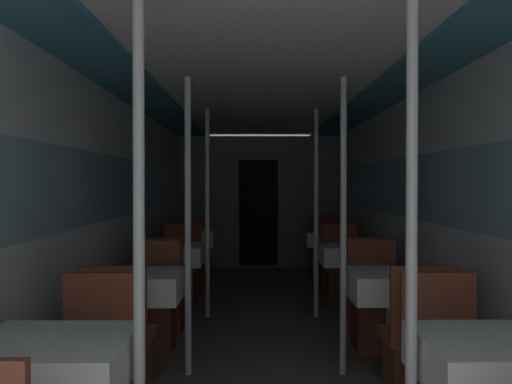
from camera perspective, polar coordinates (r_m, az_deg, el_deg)
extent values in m
cube|color=silver|center=(5.37, -13.71, -2.48)|extent=(0.05, 10.22, 2.17)
cube|color=#8CB2C6|center=(5.36, -13.59, 0.48)|extent=(0.03, 9.40, 0.55)
cube|color=silver|center=(5.41, 15.00, -2.46)|extent=(0.05, 10.22, 2.17)
cube|color=#8CB2C6|center=(5.40, 14.89, 0.48)|extent=(0.03, 9.40, 0.55)
cube|color=white|center=(5.28, 0.71, 9.87)|extent=(2.67, 10.22, 0.04)
cube|color=teal|center=(5.37, -11.22, 9.33)|extent=(0.48, 9.81, 0.03)
cube|color=teal|center=(5.40, 12.56, 9.26)|extent=(0.48, 9.81, 0.03)
cube|color=slate|center=(9.44, 0.24, -1.00)|extent=(2.62, 0.08, 2.17)
cube|color=black|center=(9.40, 0.25, -2.07)|extent=(0.64, 0.01, 1.74)
cube|color=#93704C|center=(2.60, -19.76, -13.96)|extent=(0.60, 0.60, 0.02)
cube|color=white|center=(2.62, -19.75, -15.73)|extent=(0.64, 0.64, 0.20)
cube|color=brown|center=(3.22, -16.11, -16.61)|extent=(0.41, 0.41, 0.05)
cube|color=brown|center=(3.33, -15.24, -11.59)|extent=(0.41, 0.04, 0.45)
cylinder|color=silver|center=(2.44, -11.62, -6.55)|extent=(0.05, 0.05, 2.17)
cylinder|color=#4C4C51|center=(4.46, -11.69, -17.32)|extent=(0.35, 0.35, 0.01)
cylinder|color=#B7B7BC|center=(4.36, -11.71, -12.77)|extent=(0.10, 0.10, 0.71)
cube|color=#93704C|center=(4.29, -11.72, -8.01)|extent=(0.60, 0.60, 0.02)
cube|color=white|center=(4.30, -11.72, -9.12)|extent=(0.64, 0.64, 0.20)
cube|color=brown|center=(3.86, -13.49, -17.20)|extent=(0.35, 0.35, 0.41)
cube|color=brown|center=(3.79, -13.51, -13.89)|extent=(0.41, 0.41, 0.05)
cube|color=brown|center=(3.56, -14.22, -10.77)|extent=(0.41, 0.04, 0.45)
cube|color=brown|center=(4.96, -10.33, -13.07)|extent=(0.35, 0.35, 0.41)
cube|color=brown|center=(4.91, -10.34, -10.46)|extent=(0.41, 0.41, 0.05)
cube|color=brown|center=(5.05, -9.98, -7.28)|extent=(0.41, 0.04, 0.45)
cylinder|color=silver|center=(4.19, -6.83, -3.41)|extent=(0.05, 0.05, 2.17)
cylinder|color=#4C4C51|center=(6.16, -8.34, -12.18)|extent=(0.35, 0.35, 0.01)
cylinder|color=#B7B7BC|center=(6.09, -8.35, -8.84)|extent=(0.10, 0.10, 0.71)
cube|color=#93704C|center=(6.04, -8.36, -5.41)|extent=(0.60, 0.60, 0.02)
cube|color=white|center=(6.05, -8.36, -6.21)|extent=(0.64, 0.64, 0.20)
cube|color=brown|center=(5.55, -9.20, -11.55)|extent=(0.35, 0.35, 0.41)
cube|color=brown|center=(5.51, -9.21, -9.21)|extent=(0.41, 0.41, 0.05)
cube|color=brown|center=(5.29, -9.53, -6.91)|extent=(0.41, 0.04, 0.45)
cube|color=brown|center=(6.69, -7.64, -9.41)|extent=(0.35, 0.35, 0.41)
cube|color=brown|center=(6.65, -7.64, -7.45)|extent=(0.41, 0.41, 0.05)
cube|color=brown|center=(6.80, -7.44, -5.16)|extent=(0.41, 0.04, 0.45)
cylinder|color=silver|center=(5.97, -4.88, -2.12)|extent=(0.05, 0.05, 2.17)
cylinder|color=#4C4C51|center=(7.90, -6.51, -9.26)|extent=(0.35, 0.35, 0.01)
cylinder|color=#B7B7BC|center=(7.84, -6.52, -6.64)|extent=(0.10, 0.10, 0.71)
cube|color=#93704C|center=(7.80, -6.52, -3.98)|extent=(0.60, 0.60, 0.02)
cube|color=white|center=(7.81, -6.52, -4.59)|extent=(0.64, 0.64, 0.20)
cube|color=brown|center=(7.29, -7.01, -8.54)|extent=(0.35, 0.35, 0.41)
cube|color=brown|center=(7.26, -7.02, -6.75)|extent=(0.41, 0.41, 0.05)
cube|color=brown|center=(7.04, -7.20, -4.95)|extent=(0.41, 0.04, 0.45)
cube|color=brown|center=(8.44, -6.08, -7.24)|extent=(0.35, 0.35, 0.41)
cube|color=brown|center=(8.41, -6.09, -5.69)|extent=(0.41, 0.41, 0.05)
cube|color=brown|center=(8.57, -5.96, -3.90)|extent=(0.41, 0.04, 0.45)
cube|color=#93704C|center=(2.67, 23.06, -13.59)|extent=(0.60, 0.60, 0.02)
cube|color=white|center=(2.69, 23.05, -15.33)|extent=(0.64, 0.64, 0.20)
cube|color=brown|center=(3.27, 18.78, -16.32)|extent=(0.41, 0.41, 0.05)
cube|color=brown|center=(3.38, 17.75, -11.40)|extent=(0.41, 0.04, 0.45)
cylinder|color=silver|center=(2.48, 15.28, -6.43)|extent=(0.05, 0.05, 2.17)
cylinder|color=#4C4C51|center=(4.50, 13.51, -17.16)|extent=(0.35, 0.35, 0.01)
cylinder|color=#B7B7BC|center=(4.40, 13.53, -12.65)|extent=(0.10, 0.10, 0.71)
cube|color=#93704C|center=(4.33, 13.54, -7.94)|extent=(0.60, 0.60, 0.02)
cube|color=white|center=(4.35, 13.54, -9.03)|extent=(0.64, 0.64, 0.20)
cube|color=brown|center=(3.90, 15.67, -16.99)|extent=(0.35, 0.35, 0.41)
cube|color=brown|center=(3.84, 15.68, -13.72)|extent=(0.41, 0.41, 0.05)
cube|color=brown|center=(3.61, 16.53, -10.61)|extent=(0.41, 0.04, 0.45)
cube|color=brown|center=(5.00, 11.87, -12.97)|extent=(0.35, 0.35, 0.41)
cube|color=brown|center=(4.95, 11.88, -10.38)|extent=(0.41, 0.41, 0.05)
cube|color=brown|center=(5.08, 11.44, -7.23)|extent=(0.41, 0.04, 0.45)
cylinder|color=silver|center=(4.22, 8.73, -3.38)|extent=(0.05, 0.05, 2.17)
cylinder|color=#4C4C51|center=(6.19, 9.46, -12.12)|extent=(0.35, 0.35, 0.01)
cylinder|color=#B7B7BC|center=(6.12, 9.47, -8.80)|extent=(0.10, 0.10, 0.71)
cube|color=#93704C|center=(6.07, 9.48, -5.39)|extent=(0.60, 0.60, 0.02)
cube|color=white|center=(6.08, 9.47, -6.17)|extent=(0.64, 0.64, 0.20)
cube|color=brown|center=(5.58, 10.51, -11.48)|extent=(0.35, 0.35, 0.41)
cube|color=brown|center=(5.54, 10.51, -9.16)|extent=(0.41, 0.41, 0.05)
cube|color=brown|center=(5.32, 10.90, -6.87)|extent=(0.41, 0.04, 0.45)
cube|color=brown|center=(6.72, 8.60, -9.37)|extent=(0.35, 0.35, 0.41)
cube|color=brown|center=(6.68, 8.61, -7.42)|extent=(0.41, 0.41, 0.05)
cube|color=brown|center=(6.83, 8.37, -5.13)|extent=(0.41, 0.04, 0.45)
cylinder|color=silver|center=(5.99, 6.03, -2.11)|extent=(0.05, 0.05, 2.17)
cylinder|color=#4C4C51|center=(7.92, 7.23, -9.24)|extent=(0.35, 0.35, 0.01)
cylinder|color=#B7B7BC|center=(7.86, 7.24, -6.62)|extent=(0.10, 0.10, 0.71)
cube|color=#93704C|center=(7.82, 7.24, -3.96)|extent=(0.60, 0.60, 0.02)
cube|color=white|center=(7.83, 7.24, -4.58)|extent=(0.64, 0.64, 0.20)
cube|color=brown|center=(7.32, 7.84, -8.51)|extent=(0.35, 0.35, 0.41)
cube|color=brown|center=(7.28, 7.85, -6.73)|extent=(0.41, 0.41, 0.05)
cube|color=brown|center=(7.07, 8.07, -4.93)|extent=(0.41, 0.04, 0.45)
cube|color=brown|center=(8.46, 6.71, -7.23)|extent=(0.35, 0.35, 0.41)
cube|color=brown|center=(8.43, 6.71, -5.68)|extent=(0.41, 0.41, 0.05)
cube|color=brown|center=(8.59, 6.56, -3.89)|extent=(0.41, 0.04, 0.45)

